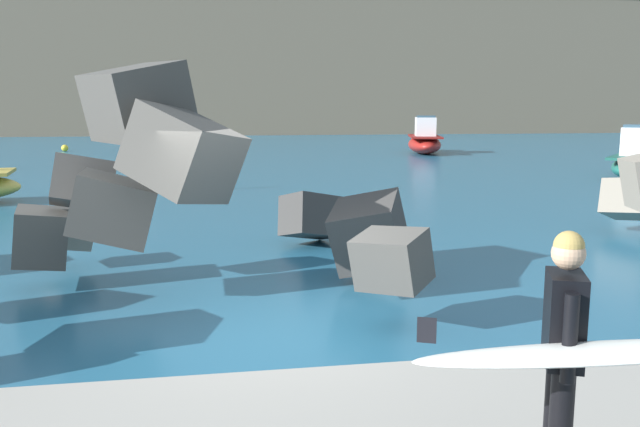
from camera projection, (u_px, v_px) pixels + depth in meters
name	position (u px, v px, depth m)	size (l,w,h in m)	color
ground_plane	(263.00, 331.00, 8.10)	(400.00, 400.00, 0.00)	#235B7A
breakwater_jetty	(106.00, 210.00, 9.20)	(31.70, 7.85, 3.46)	#4C4944
surfer_with_board	(571.00, 350.00, 4.03)	(2.07, 1.49, 1.78)	black
boat_near_centre	(638.00, 161.00, 25.91)	(5.00, 5.15, 2.15)	#1E6656
boat_near_right	(425.00, 141.00, 39.93)	(3.30, 5.90, 2.35)	maroon
boat_mid_centre	(153.00, 142.00, 44.38)	(3.14, 6.28, 5.61)	navy
mooring_buoy_inner	(65.00, 148.00, 41.84)	(0.44, 0.44, 0.44)	yellow
headland_bluff	(234.00, 65.00, 82.94)	(96.43, 36.69, 16.50)	#756651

